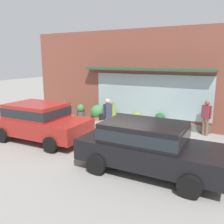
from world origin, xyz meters
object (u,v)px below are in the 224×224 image
Objects in this scene: fire_hydrant at (126,126)px; pedestrian_with_handbag at (107,114)px; parked_car_red at (39,120)px; potted_plant_window_right at (113,111)px; potted_plant_corner_tall at (81,110)px; potted_plant_near_hydrant at (64,107)px; parked_car_black at (148,144)px; pedestrian_passerby at (206,115)px; potted_plant_trailing_edge at (97,112)px; potted_plant_window_left at (160,120)px; potted_plant_low_front at (136,118)px.

pedestrian_with_handbag is at bearing -158.80° from fire_hydrant.
parked_car_red reaches higher than fire_hydrant.
potted_plant_corner_tall is at bearing 172.97° from potted_plant_window_right.
potted_plant_near_hydrant is at bearing 161.08° from fire_hydrant.
potted_plant_corner_tall is at bearing 140.49° from parked_car_black.
parked_car_red reaches higher than potted_plant_window_right.
pedestrian_passerby is 1.84× the size of potted_plant_trailing_edge.
potted_plant_window_left is at bearing 102.95° from parked_car_black.
pedestrian_passerby is 2.23m from potted_plant_window_left.
pedestrian_with_handbag is 2.33m from potted_plant_low_front.
pedestrian_with_handbag reaches higher than potted_plant_corner_tall.
parked_car_black is 5.40m from potted_plant_low_front.
potted_plant_window_left is (-1.08, 4.78, -0.44)m from parked_car_black.
potted_plant_window_right is at bearing 1.96° from potted_plant_near_hydrant.
potted_plant_window_right is (-4.73, 0.04, -0.31)m from pedestrian_passerby.
potted_plant_trailing_edge is 1.10× the size of potted_plant_window_left.
pedestrian_passerby is at bearing 77.12° from parked_car_black.
potted_plant_low_front is 0.60× the size of potted_plant_near_hydrant.
potted_plant_window_right is at bearing -2.72° from potted_plant_trailing_edge.
parked_car_black is at bearing 102.91° from pedestrian_passerby.
pedestrian_with_handbag reaches higher than potted_plant_window_right.
fire_hydrant is 1.91m from potted_plant_low_front.
pedestrian_with_handbag is 2.11× the size of potted_plant_window_left.
potted_plant_trailing_edge is (-4.71, 4.75, -0.41)m from parked_car_black.
fire_hydrant is 3.76m from parked_car_red.
pedestrian_with_handbag is 4.45m from pedestrian_passerby.
fire_hydrant is at bearing -118.98° from potted_plant_window_left.
parked_car_red is 5.78× the size of potted_plant_low_front.
pedestrian_passerby is at bearing -0.90° from potted_plant_trailing_edge.
pedestrian_passerby is at bearing -0.49° from potted_plant_window_right.
fire_hydrant is 1.01× the size of potted_plant_trailing_edge.
potted_plant_near_hydrant is (-0.90, -0.40, 0.17)m from potted_plant_corner_tall.
pedestrian_with_handbag is 0.38× the size of parked_car_black.
pedestrian_with_handbag is at bearing -36.96° from potted_plant_corner_tall.
pedestrian_with_handbag is at bearing 53.05° from pedestrian_passerby.
parked_car_red is 5.49× the size of potted_plant_corner_tall.
parked_car_black reaches higher than potted_plant_corner_tall.
potted_plant_corner_tall is at bearing -95.64° from pedestrian_with_handbag.
pedestrian_with_handbag is 1.04× the size of pedestrian_passerby.
potted_plant_low_front is 0.83× the size of potted_plant_trailing_edge.
potted_plant_corner_tall is at bearing 169.48° from potted_plant_trailing_edge.
fire_hydrant is 0.67× the size of potted_plant_window_right.
parked_car_black reaches higher than potted_plant_window_left.
potted_plant_corner_tall is (-3.13, 2.36, -0.56)m from pedestrian_with_handbag.
pedestrian_with_handbag is at bearing -103.26° from potted_plant_low_front.
pedestrian_passerby is at bearing -2.68° from potted_plant_corner_tall.
potted_plant_trailing_edge is at bearing 145.26° from fire_hydrant.
potted_plant_near_hydrant is (-4.81, 1.65, 0.14)m from fire_hydrant.
parked_car_black is 8.30m from potted_plant_near_hydrant.
pedestrian_passerby reaches higher than potted_plant_window_right.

